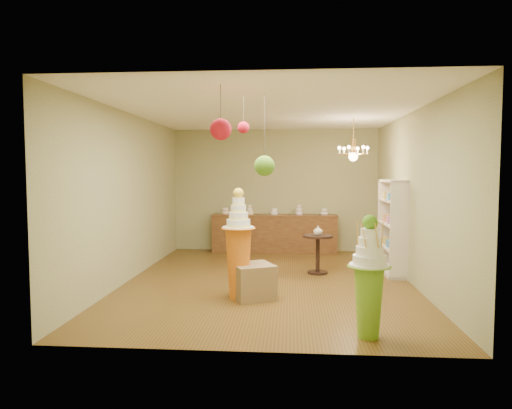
# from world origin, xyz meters

# --- Properties ---
(floor) EXTENTS (6.50, 6.50, 0.00)m
(floor) POSITION_xyz_m (0.00, 0.00, 0.00)
(floor) COLOR brown
(floor) RESTS_ON ground
(ceiling) EXTENTS (6.50, 6.50, 0.00)m
(ceiling) POSITION_xyz_m (0.00, 0.00, 3.00)
(ceiling) COLOR white
(ceiling) RESTS_ON ground
(wall_back) EXTENTS (5.00, 0.04, 3.00)m
(wall_back) POSITION_xyz_m (0.00, 3.25, 1.50)
(wall_back) COLOR #9B9B6B
(wall_back) RESTS_ON ground
(wall_front) EXTENTS (5.00, 0.04, 3.00)m
(wall_front) POSITION_xyz_m (0.00, -3.25, 1.50)
(wall_front) COLOR #9B9B6B
(wall_front) RESTS_ON ground
(wall_left) EXTENTS (0.04, 6.50, 3.00)m
(wall_left) POSITION_xyz_m (-2.50, 0.00, 1.50)
(wall_left) COLOR #9B9B6B
(wall_left) RESTS_ON ground
(wall_right) EXTENTS (0.04, 6.50, 3.00)m
(wall_right) POSITION_xyz_m (2.50, 0.00, 1.50)
(wall_right) COLOR #9B9B6B
(wall_right) RESTS_ON ground
(pedestal_green) EXTENTS (0.51, 0.51, 1.45)m
(pedestal_green) POSITION_xyz_m (1.31, -2.71, 0.62)
(pedestal_green) COLOR #77B628
(pedestal_green) RESTS_ON floor
(pedestal_orange) EXTENTS (0.55, 0.55, 1.71)m
(pedestal_orange) POSITION_xyz_m (-0.40, -1.15, 0.69)
(pedestal_orange) COLOR orange
(pedestal_orange) RESTS_ON floor
(burlap_riser) EXTENTS (0.77, 0.77, 0.53)m
(burlap_riser) POSITION_xyz_m (-0.18, -1.14, 0.27)
(burlap_riser) COLOR #8E724D
(burlap_riser) RESTS_ON floor
(sideboard) EXTENTS (3.04, 0.54, 1.16)m
(sideboard) POSITION_xyz_m (0.00, 2.97, 0.48)
(sideboard) COLOR brown
(sideboard) RESTS_ON floor
(shelving_unit) EXTENTS (0.33, 1.20, 1.80)m
(shelving_unit) POSITION_xyz_m (2.34, 0.80, 0.90)
(shelving_unit) COLOR beige
(shelving_unit) RESTS_ON floor
(round_table) EXTENTS (0.68, 0.68, 0.74)m
(round_table) POSITION_xyz_m (0.92, 0.69, 0.48)
(round_table) COLOR black
(round_table) RESTS_ON floor
(vase) EXTENTS (0.21, 0.21, 0.18)m
(vase) POSITION_xyz_m (0.92, 0.69, 0.83)
(vase) COLOR beige
(vase) RESTS_ON round_table
(pom_red_left) EXTENTS (0.26, 0.26, 0.67)m
(pom_red_left) POSITION_xyz_m (-0.46, -2.53, 2.46)
(pom_red_left) COLOR #40382E
(pom_red_left) RESTS_ON ceiling
(pom_green_mid) EXTENTS (0.27, 0.27, 1.11)m
(pom_green_mid) POSITION_xyz_m (0.04, -1.95, 2.03)
(pom_green_mid) COLOR #40382E
(pom_green_mid) RESTS_ON ceiling
(pom_red_right) EXTENTS (0.16, 0.16, 0.54)m
(pom_red_right) POSITION_xyz_m (-0.24, -2.00, 2.54)
(pom_red_right) COLOR #40382E
(pom_red_right) RESTS_ON ceiling
(chandelier) EXTENTS (0.68, 0.68, 0.85)m
(chandelier) POSITION_xyz_m (1.61, 1.01, 2.30)
(chandelier) COLOR gold
(chandelier) RESTS_ON ceiling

